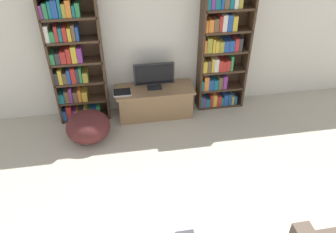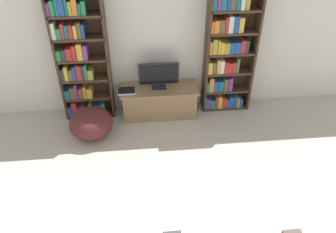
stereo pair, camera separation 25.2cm
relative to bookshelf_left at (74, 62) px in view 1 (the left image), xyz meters
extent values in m
cube|color=silver|center=(1.31, 0.18, 0.27)|extent=(8.80, 0.06, 2.60)
cube|color=#422D1E|center=(-0.34, -0.02, 0.01)|extent=(0.04, 0.30, 2.09)
cube|color=#422D1E|center=(0.45, -0.02, 0.01)|extent=(0.04, 0.30, 2.09)
cube|color=#422D1E|center=(0.05, 0.11, 0.01)|extent=(0.82, 0.04, 2.09)
cube|color=#422D1E|center=(0.05, -0.02, -1.02)|extent=(0.79, 0.30, 0.04)
cube|color=#234C99|center=(-0.29, -0.03, -0.91)|extent=(0.07, 0.24, 0.18)
cube|color=#B72D28|center=(-0.21, -0.03, -0.87)|extent=(0.08, 0.24, 0.26)
cube|color=#7F338C|center=(-0.13, -0.03, -0.92)|extent=(0.05, 0.24, 0.17)
cube|color=orange|center=(-0.08, -0.03, -0.92)|extent=(0.04, 0.24, 0.16)
cube|color=#333338|center=(-0.01, -0.03, -0.91)|extent=(0.08, 0.24, 0.18)
cube|color=gold|center=(0.06, -0.03, -0.89)|extent=(0.05, 0.24, 0.21)
cube|color=#2D7F47|center=(0.12, -0.03, -0.91)|extent=(0.07, 0.24, 0.17)
cube|color=#234C99|center=(0.20, -0.03, -0.90)|extent=(0.08, 0.24, 0.19)
cube|color=#2D7F47|center=(0.27, -0.03, -0.89)|extent=(0.06, 0.24, 0.22)
cube|color=#422D1E|center=(0.05, -0.02, -0.67)|extent=(0.79, 0.30, 0.04)
cube|color=#196B75|center=(-0.28, -0.03, -0.57)|extent=(0.08, 0.24, 0.16)
cube|color=brown|center=(-0.19, -0.03, -0.55)|extent=(0.07, 0.24, 0.21)
cube|color=#7F338C|center=(-0.13, -0.03, -0.52)|extent=(0.04, 0.24, 0.26)
cube|color=brown|center=(-0.06, -0.03, -0.56)|extent=(0.07, 0.24, 0.18)
cube|color=orange|center=(0.01, -0.03, -0.54)|extent=(0.05, 0.24, 0.22)
cube|color=gold|center=(0.09, -0.03, -0.56)|extent=(0.08, 0.24, 0.17)
cube|color=#422D1E|center=(0.05, -0.02, -0.32)|extent=(0.79, 0.30, 0.04)
cube|color=#333338|center=(-0.29, -0.03, -0.20)|extent=(0.06, 0.24, 0.20)
cube|color=gold|center=(-0.23, -0.03, -0.18)|extent=(0.06, 0.24, 0.24)
cube|color=brown|center=(-0.16, -0.03, -0.21)|extent=(0.06, 0.24, 0.19)
cube|color=#234C99|center=(-0.10, -0.03, -0.18)|extent=(0.05, 0.24, 0.23)
cube|color=#B72D28|center=(-0.03, -0.03, -0.17)|extent=(0.07, 0.24, 0.26)
cube|color=#333338|center=(0.03, -0.03, -0.18)|extent=(0.05, 0.24, 0.25)
cube|color=#2D7F47|center=(0.08, -0.03, -0.17)|extent=(0.04, 0.24, 0.25)
cube|color=#9E9333|center=(0.14, -0.03, -0.22)|extent=(0.08, 0.24, 0.17)
cube|color=#422D1E|center=(0.05, -0.02, 0.03)|extent=(0.79, 0.30, 0.04)
cube|color=#2D7F47|center=(-0.29, -0.03, 0.13)|extent=(0.07, 0.24, 0.17)
cube|color=#333338|center=(-0.21, -0.03, 0.14)|extent=(0.07, 0.24, 0.17)
cube|color=#B72D28|center=(-0.13, -0.03, 0.15)|extent=(0.08, 0.24, 0.20)
cube|color=#B72D28|center=(-0.05, -0.03, 0.17)|extent=(0.06, 0.24, 0.24)
cube|color=gold|center=(0.03, -0.03, 0.18)|extent=(0.08, 0.24, 0.26)
cube|color=#7F338C|center=(0.12, -0.03, 0.17)|extent=(0.07, 0.24, 0.24)
cube|color=#422D1E|center=(0.05, -0.02, 0.38)|extent=(0.79, 0.30, 0.04)
cube|color=silver|center=(-0.29, -0.03, 0.52)|extent=(0.06, 0.24, 0.25)
cube|color=#2D7F47|center=(-0.23, -0.03, 0.48)|extent=(0.07, 0.24, 0.16)
cube|color=#B72D28|center=(-0.16, -0.03, 0.51)|extent=(0.05, 0.24, 0.23)
cube|color=#196B75|center=(-0.11, -0.03, 0.50)|extent=(0.05, 0.24, 0.21)
cube|color=#B72D28|center=(-0.05, -0.03, 0.50)|extent=(0.06, 0.24, 0.21)
cube|color=gold|center=(0.02, -0.03, 0.50)|extent=(0.05, 0.24, 0.20)
cube|color=brown|center=(0.08, -0.03, 0.52)|extent=(0.05, 0.24, 0.24)
cube|color=#234C99|center=(0.13, -0.03, 0.50)|extent=(0.04, 0.24, 0.21)
cube|color=#422D1E|center=(0.05, -0.02, 0.73)|extent=(0.79, 0.30, 0.04)
cube|color=#7F338C|center=(-0.30, -0.03, 0.84)|extent=(0.04, 0.24, 0.19)
cube|color=#2D7F47|center=(-0.24, -0.03, 0.85)|extent=(0.06, 0.24, 0.21)
cube|color=#196B75|center=(-0.18, -0.03, 0.86)|extent=(0.04, 0.24, 0.24)
cube|color=#234C99|center=(-0.12, -0.03, 0.87)|extent=(0.08, 0.24, 0.25)
cube|color=#196B75|center=(-0.05, -0.03, 0.88)|extent=(0.04, 0.24, 0.26)
cube|color=#9E9333|center=(0.00, -0.03, 0.84)|extent=(0.05, 0.24, 0.20)
cube|color=orange|center=(0.07, -0.03, 0.87)|extent=(0.07, 0.24, 0.24)
cube|color=#196B75|center=(0.13, -0.03, 0.83)|extent=(0.04, 0.24, 0.17)
cube|color=#2D7F47|center=(0.19, -0.03, 0.84)|extent=(0.06, 0.24, 0.20)
cube|color=#422D1E|center=(2.04, -0.02, 0.01)|extent=(0.04, 0.30, 2.09)
cube|color=#422D1E|center=(2.83, -0.02, 0.01)|extent=(0.04, 0.30, 2.09)
cube|color=#422D1E|center=(2.43, 0.11, 0.01)|extent=(0.82, 0.04, 2.09)
cube|color=#422D1E|center=(2.43, -0.02, -1.02)|extent=(0.79, 0.30, 0.04)
cube|color=#196B75|center=(2.08, -0.03, -0.89)|extent=(0.04, 0.24, 0.22)
cube|color=#7F338C|center=(2.13, -0.03, -0.90)|extent=(0.04, 0.24, 0.19)
cube|color=#196B75|center=(2.19, -0.03, -0.92)|extent=(0.08, 0.24, 0.17)
cube|color=#B72D28|center=(2.26, -0.03, -0.88)|extent=(0.05, 0.24, 0.24)
cube|color=gold|center=(2.32, -0.03, -0.88)|extent=(0.06, 0.24, 0.23)
cube|color=#B72D28|center=(2.40, -0.03, -0.90)|extent=(0.08, 0.24, 0.20)
cube|color=#196B75|center=(2.47, -0.03, -0.92)|extent=(0.04, 0.24, 0.17)
cube|color=#234C99|center=(2.53, -0.03, -0.89)|extent=(0.08, 0.24, 0.22)
cube|color=#234C99|center=(2.60, -0.03, -0.89)|extent=(0.05, 0.24, 0.22)
cube|color=#9E9333|center=(2.66, -0.03, -0.91)|extent=(0.04, 0.24, 0.18)
cube|color=#234C99|center=(2.71, -0.03, -0.91)|extent=(0.05, 0.24, 0.17)
cube|color=#422D1E|center=(2.43, -0.02, -0.67)|extent=(0.79, 0.30, 0.04)
cube|color=#196B75|center=(2.08, -0.03, -0.56)|extent=(0.04, 0.24, 0.19)
cube|color=orange|center=(2.14, -0.03, -0.52)|extent=(0.08, 0.24, 0.26)
cube|color=#234C99|center=(2.23, -0.03, -0.55)|extent=(0.08, 0.24, 0.20)
cube|color=#196B75|center=(2.32, -0.03, -0.55)|extent=(0.08, 0.24, 0.19)
cube|color=brown|center=(2.40, -0.03, -0.53)|extent=(0.07, 0.24, 0.23)
cube|color=#7F338C|center=(2.48, -0.03, -0.53)|extent=(0.07, 0.24, 0.24)
cube|color=#422D1E|center=(2.43, -0.02, -0.32)|extent=(0.79, 0.30, 0.04)
cube|color=gold|center=(2.10, -0.03, -0.20)|extent=(0.07, 0.24, 0.20)
cube|color=brown|center=(2.17, -0.03, -0.19)|extent=(0.06, 0.24, 0.21)
cube|color=gold|center=(2.23, -0.03, -0.18)|extent=(0.04, 0.24, 0.24)
cube|color=silver|center=(2.29, -0.03, -0.19)|extent=(0.07, 0.24, 0.23)
cube|color=#B72D28|center=(2.37, -0.03, -0.20)|extent=(0.07, 0.24, 0.20)
cube|color=#B72D28|center=(2.43, -0.03, -0.21)|extent=(0.06, 0.24, 0.18)
cube|color=#B72D28|center=(2.50, -0.03, -0.21)|extent=(0.06, 0.24, 0.19)
cube|color=#2D7F47|center=(2.56, -0.03, -0.17)|extent=(0.04, 0.24, 0.26)
cube|color=#422D1E|center=(2.43, -0.02, 0.03)|extent=(0.79, 0.30, 0.04)
cube|color=orange|center=(2.08, -0.03, 0.16)|extent=(0.04, 0.24, 0.22)
cube|color=#9E9333|center=(2.15, -0.03, 0.17)|extent=(0.08, 0.24, 0.25)
cube|color=gold|center=(2.22, -0.03, 0.16)|extent=(0.04, 0.24, 0.23)
cube|color=gold|center=(2.27, -0.03, 0.15)|extent=(0.06, 0.24, 0.20)
cube|color=#9E9333|center=(2.35, -0.03, 0.14)|extent=(0.08, 0.24, 0.18)
cube|color=#234C99|center=(2.43, -0.03, 0.14)|extent=(0.08, 0.24, 0.19)
cube|color=#234C99|center=(2.52, -0.03, 0.14)|extent=(0.08, 0.24, 0.19)
cube|color=#B72D28|center=(2.60, -0.03, 0.16)|extent=(0.07, 0.24, 0.22)
cube|color=#333338|center=(2.67, -0.03, 0.16)|extent=(0.06, 0.24, 0.21)
cube|color=#422D1E|center=(2.43, -0.02, 0.38)|extent=(0.79, 0.30, 0.04)
cube|color=orange|center=(2.08, -0.03, 0.49)|extent=(0.04, 0.24, 0.19)
cube|color=orange|center=(2.15, -0.03, 0.50)|extent=(0.08, 0.24, 0.20)
cube|color=brown|center=(2.23, -0.03, 0.50)|extent=(0.08, 0.24, 0.21)
cube|color=#B72D28|center=(2.30, -0.03, 0.52)|extent=(0.05, 0.24, 0.25)
cube|color=silver|center=(2.36, -0.03, 0.53)|extent=(0.07, 0.24, 0.26)
cube|color=#234C99|center=(2.45, -0.03, 0.53)|extent=(0.08, 0.24, 0.26)
cube|color=gold|center=(2.53, -0.03, 0.51)|extent=(0.07, 0.24, 0.24)
cube|color=#422D1E|center=(2.43, -0.02, 0.73)|extent=(0.79, 0.30, 0.04)
cube|color=#196B75|center=(2.09, -0.03, 0.86)|extent=(0.05, 0.24, 0.22)
cube|color=#196B75|center=(2.22, -0.03, 0.87)|extent=(0.08, 0.24, 0.24)
cube|color=#234C99|center=(2.29, -0.03, 0.85)|extent=(0.04, 0.24, 0.20)
cube|color=brown|center=(2.36, -0.03, 0.83)|extent=(0.08, 0.24, 0.17)
cube|color=#196B75|center=(2.44, -0.03, 0.85)|extent=(0.06, 0.24, 0.21)
cube|color=silver|center=(2.51, -0.03, 0.84)|extent=(0.06, 0.24, 0.18)
cube|color=#8E6B47|center=(1.24, -0.14, -0.79)|extent=(1.24, 0.48, 0.48)
cube|color=#8E6B47|center=(1.24, -0.14, -0.54)|extent=(1.31, 0.52, 0.04)
cube|color=black|center=(1.24, -0.12, -0.50)|extent=(0.24, 0.16, 0.03)
cylinder|color=black|center=(1.24, -0.12, -0.46)|extent=(0.04, 0.04, 0.05)
cube|color=black|center=(1.24, -0.12, -0.25)|extent=(0.67, 0.04, 0.37)
cube|color=black|center=(1.24, -0.14, -0.25)|extent=(0.62, 0.00, 0.34)
cube|color=silver|center=(0.70, -0.19, -0.51)|extent=(0.29, 0.23, 0.02)
cube|color=black|center=(0.70, -0.19, -0.49)|extent=(0.28, 0.22, 0.00)
cube|color=beige|center=(1.16, -2.32, -1.03)|extent=(2.60, 1.52, 0.02)
ellipsoid|color=#4C1E1E|center=(0.13, -0.64, -0.80)|extent=(0.68, 0.68, 0.47)
camera|label=1|loc=(0.67, -4.85, 2.28)|focal=35.00mm
camera|label=2|loc=(0.92, -4.88, 2.28)|focal=35.00mm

